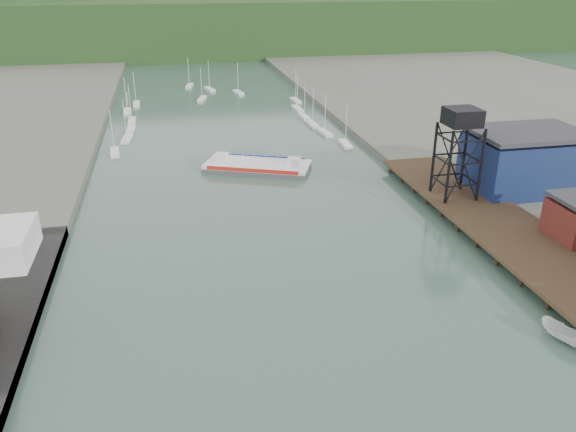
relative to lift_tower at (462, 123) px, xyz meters
name	(u,v)px	position (x,y,z in m)	size (l,w,h in m)	color
east_pier	(501,225)	(2.00, -13.00, -13.75)	(14.00, 70.00, 2.45)	black
lift_tower	(462,123)	(0.00, 0.00, 0.00)	(6.50, 6.50, 16.00)	black
blue_shed	(525,161)	(15.00, 2.00, -8.59)	(20.50, 14.50, 11.30)	#0D1D3D
marina_sailboats	(218,113)	(-34.92, 80.46, -15.30)	(57.71, 92.65, 0.90)	silver
distant_hills	(181,28)	(-38.98, 243.35, -5.27)	(500.00, 120.00, 80.00)	#1B3115
chain_ferry	(257,166)	(-31.54, 27.59, -14.73)	(24.03, 16.93, 3.21)	#464749
motorboat	(562,333)	(-6.60, -40.27, -14.57)	(2.10, 5.59, 2.16)	silver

